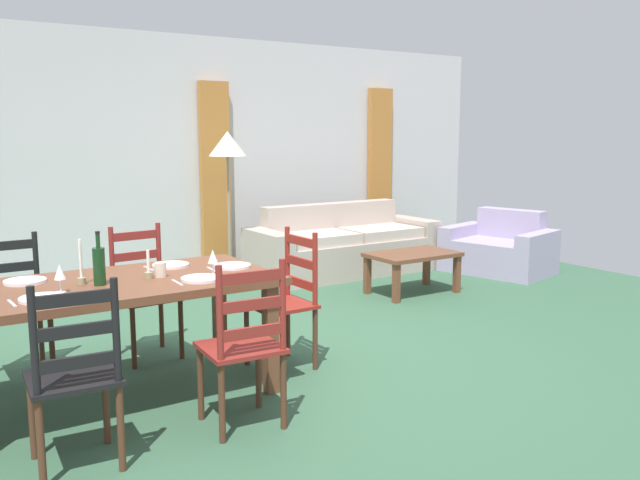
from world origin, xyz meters
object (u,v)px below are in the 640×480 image
object	(u,v)px
coffee_cup_primary	(160,270)
couch	(342,248)
dining_chair_near_right	(244,345)
wine_bottle	(99,265)
dining_chair_near_left	(75,376)
standing_lamp	(228,153)
dining_chair_far_right	(144,292)
coffee_table	(413,259)
wine_glass_near_right	(213,258)
dining_table	(115,296)
dining_chair_far_left	(14,308)
dining_chair_head_east	(287,299)
wine_glass_near_left	(60,273)
armchair_upholstered	(501,251)

from	to	relation	value
coffee_cup_primary	couch	size ratio (longest dim) A/B	0.04
dining_chair_near_right	wine_bottle	size ratio (longest dim) A/B	3.04
dining_chair_near_left	standing_lamp	bearing A→B (deg)	54.16
dining_chair_near_left	standing_lamp	distance (m)	4.21
dining_chair_far_right	standing_lamp	distance (m)	2.58
dining_chair_far_right	wine_bottle	distance (m)	1.04
dining_chair_far_right	couch	bearing A→B (deg)	29.51
coffee_cup_primary	coffee_table	distance (m)	3.35
dining_chair_far_right	wine_glass_near_right	size ratio (longest dim) A/B	5.96
dining_chair_near_right	couch	bearing A→B (deg)	47.87
dining_table	dining_chair_far_left	size ratio (longest dim) A/B	1.98
dining_chair_head_east	dining_chair_near_left	bearing A→B (deg)	-155.30
wine_glass_near_left	coffee_cup_primary	size ratio (longest dim) A/B	1.79
couch	standing_lamp	distance (m)	1.76
coffee_table	dining_table	bearing A→B (deg)	-160.56
coffee_cup_primary	armchair_upholstered	world-z (taller)	coffee_cup_primary
coffee_table	standing_lamp	world-z (taller)	standing_lamp
dining_chair_far_left	coffee_cup_primary	size ratio (longest dim) A/B	10.67
dining_chair_head_east	coffee_table	world-z (taller)	dining_chair_head_east
dining_chair_far_right	coffee_cup_primary	distance (m)	0.86
dining_chair_near_right	dining_chair_far_left	bearing A→B (deg)	120.95
dining_chair_near_left	dining_chair_near_right	bearing A→B (deg)	-0.97
dining_table	armchair_upholstered	bearing A→B (deg)	16.36
dining_chair_near_left	couch	distance (m)	4.90
dining_chair_near_right	couch	distance (m)	4.27
dining_table	armchair_upholstered	xyz separation A→B (m)	(4.95, 1.45, -0.41)
wine_glass_near_left	couch	distance (m)	4.49
dining_chair_far_right	coffee_table	distance (m)	2.97
dining_chair_far_right	couch	xyz separation A→B (m)	(2.91, 1.65, -0.19)
wine_glass_near_left	standing_lamp	distance (m)	3.61
armchair_upholstered	dining_chair_near_left	bearing A→B (deg)	-157.76
dining_chair_near_left	armchair_upholstered	bearing A→B (deg)	22.24
dining_chair_near_right	standing_lamp	world-z (taller)	standing_lamp
dining_chair_far_left	wine_bottle	world-z (taller)	wine_bottle
wine_bottle	wine_glass_near_right	xyz separation A→B (m)	(0.67, -0.10, -0.01)
coffee_cup_primary	standing_lamp	world-z (taller)	standing_lamp
armchair_upholstered	dining_chair_far_left	bearing A→B (deg)	-172.93
wine_bottle	wine_glass_near_left	world-z (taller)	wine_bottle
dining_chair_near_right	armchair_upholstered	distance (m)	5.00
dining_chair_far_left	standing_lamp	bearing A→B (deg)	36.53
dining_chair_far_right	dining_chair_head_east	distance (m)	1.08
dining_table	coffee_table	xyz separation A→B (m)	(3.36, 1.19, -0.31)
dining_chair_near_right	dining_chair_head_east	xyz separation A→B (m)	(0.71, 0.75, 0.00)
dining_chair_near_left	dining_chair_near_right	world-z (taller)	same
dining_chair_near_right	dining_chair_far_right	xyz separation A→B (m)	(-0.05, 1.51, 0.00)
dining_chair_near_left	coffee_cup_primary	xyz separation A→B (m)	(0.70, 0.71, 0.32)
dining_chair_head_east	coffee_cup_primary	world-z (taller)	dining_chair_head_east
dining_chair_far_right	coffee_table	xyz separation A→B (m)	(2.94, 0.43, -0.12)
wine_bottle	dining_chair_far_right	bearing A→B (deg)	57.28
dining_table	dining_chair_far_right	distance (m)	0.88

